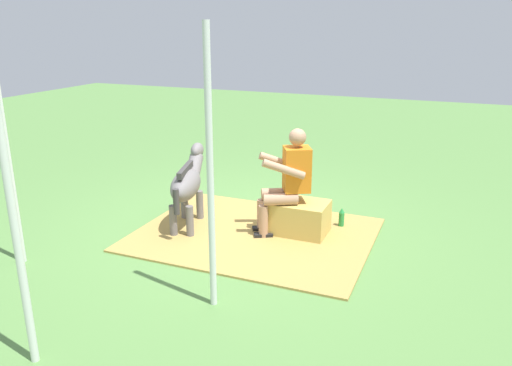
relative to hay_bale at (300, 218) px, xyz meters
The scene contains 9 objects.
ground_plane 0.79m from the hay_bale, ahead, with size 24.00×24.00×0.00m, color #568442.
hay_patch 0.58m from the hay_bale, 26.75° to the left, with size 2.74×2.14×0.02m, color #AD8C47.
hay_bale is the anchor object (origin of this frame).
person_seated 0.52m from the hay_bale, 19.40° to the left, with size 0.72×0.60×1.29m.
pony_standing 1.44m from the hay_bale, 10.68° to the left, with size 0.59×1.31×0.92m.
soda_bottle 0.58m from the hay_bale, 137.08° to the right, with size 0.07×0.07×0.26m.
tent_pole_left 2.09m from the hay_bale, 82.70° to the left, with size 0.06×0.06×2.46m, color silver.
tent_pole_right 3.26m from the hay_bale, 35.97° to the left, with size 0.06×0.06×2.46m, color silver.
tent_pole_mid 3.40m from the hay_bale, 69.93° to the left, with size 0.06×0.06×2.46m, color silver.
Camera 1 is at (-2.43, 5.36, 2.44)m, focal length 35.51 mm.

